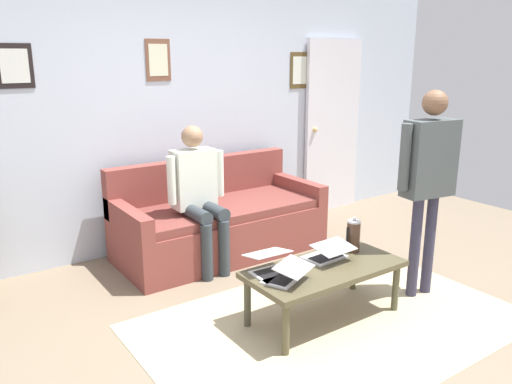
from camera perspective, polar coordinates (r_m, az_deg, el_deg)
ground_plane at (r=3.77m, az=6.95°, el=-14.74°), size 7.68×7.68×0.00m
area_rug at (r=3.83m, az=8.52°, el=-14.24°), size 2.67×1.76×0.01m
back_wall at (r=5.14m, az=-9.25°, el=9.12°), size 7.04×0.11×2.70m
interior_door at (r=6.28m, az=8.53°, el=7.20°), size 0.82×0.09×2.05m
couch at (r=4.95m, az=-4.23°, el=-3.34°), size 1.96×0.88×0.88m
coffee_table at (r=3.73m, az=7.67°, el=-8.87°), size 1.16×0.55×0.41m
laptop_left at (r=3.83m, az=8.00°, el=-6.83°), size 0.32×0.32×0.13m
laptop_center at (r=3.57m, az=1.81°, el=-8.29°), size 0.31×0.34×0.15m
laptop_right at (r=3.46m, az=3.45°, el=-9.18°), size 0.37×0.37×0.13m
french_press at (r=3.98m, az=10.82°, el=-4.81°), size 0.12×0.10×0.28m
person_standing at (r=4.08m, az=18.77°, el=2.57°), size 0.58×0.24×1.62m
person_seated at (r=4.49m, az=-6.46°, el=0.28°), size 0.55×0.51×1.28m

